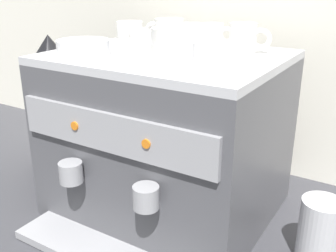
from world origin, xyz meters
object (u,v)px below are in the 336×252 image
ceramic_bowl_1 (216,53)px  coffee_grinder (55,107)px  ceramic_cup_2 (212,35)px  ceramic_cup_3 (168,34)px  ceramic_cup_1 (169,48)px  espresso_machine (167,135)px  ceramic_cup_0 (130,37)px  ceramic_bowl_0 (84,48)px  ceramic_bowl_3 (141,36)px  milk_pitcher (319,231)px  ceramic_cup_5 (244,38)px  ceramic_bowl_2 (138,51)px  ceramic_cup_4 (193,39)px

ceramic_bowl_1 → coffee_grinder: bearing=175.2°
ceramic_cup_2 → ceramic_cup_3: 0.13m
ceramic_cup_1 → coffee_grinder: bearing=164.1°
espresso_machine → ceramic_cup_0: 0.28m
coffee_grinder → ceramic_cup_3: bearing=6.6°
ceramic_cup_2 → ceramic_bowl_0: bearing=-124.3°
ceramic_bowl_3 → milk_pitcher: ceramic_bowl_3 is taller
ceramic_cup_5 → ceramic_bowl_1: size_ratio=0.98×
espresso_machine → ceramic_cup_3: ceramic_cup_3 is taller
ceramic_cup_0 → coffee_grinder: (-0.35, 0.04, -0.26)m
ceramic_bowl_1 → ceramic_cup_1: bearing=-120.7°
ceramic_cup_1 → ceramic_cup_3: 0.24m
ceramic_cup_5 → coffee_grinder: size_ratio=0.24×
ceramic_cup_1 → ceramic_bowl_1: size_ratio=1.06×
ceramic_cup_0 → ceramic_bowl_2: size_ratio=0.80×
espresso_machine → ceramic_cup_1: 0.31m
ceramic_bowl_0 → ceramic_bowl_2: size_ratio=1.05×
milk_pitcher → ceramic_bowl_3: bearing=166.0°
ceramic_bowl_1 → milk_pitcher: ceramic_bowl_1 is taller
ceramic_cup_0 → ceramic_bowl_0: bearing=-120.2°
ceramic_cup_1 → milk_pitcher: (0.33, 0.11, -0.40)m
ceramic_cup_4 → ceramic_bowl_1: 0.11m
ceramic_bowl_0 → ceramic_bowl_1: 0.32m
coffee_grinder → ceramic_cup_1: bearing=-15.9°
espresso_machine → coffee_grinder: coffee_grinder is taller
ceramic_cup_2 → coffee_grinder: bearing=-163.3°
ceramic_bowl_0 → ceramic_bowl_2: (0.14, 0.03, 0.00)m
ceramic_cup_0 → ceramic_cup_5: 0.29m
ceramic_cup_0 → ceramic_cup_3: (0.06, 0.09, 0.00)m
ceramic_bowl_0 → ceramic_cup_4: bearing=35.6°
ceramic_cup_2 → milk_pitcher: bearing=-26.5°
ceramic_cup_5 → ceramic_bowl_2: size_ratio=0.87×
ceramic_cup_2 → ceramic_cup_3: ceramic_cup_3 is taller
ceramic_cup_5 → ceramic_cup_1: bearing=-105.5°
ceramic_cup_2 → ceramic_bowl_0: 0.36m
espresso_machine → ceramic_cup_4: ceramic_cup_4 is taller
ceramic_cup_3 → ceramic_cup_2: bearing=50.5°
ceramic_bowl_0 → ceramic_bowl_1: bearing=17.9°
ceramic_cup_2 → ceramic_cup_4: (0.02, -0.14, 0.01)m
ceramic_bowl_3 → ceramic_cup_1: bearing=-45.1°
ceramic_cup_0 → ceramic_bowl_3: (-0.07, 0.15, -0.02)m
ceramic_cup_3 → ceramic_cup_4: 0.11m
ceramic_bowl_0 → ceramic_cup_0: bearing=59.8°
ceramic_cup_4 → coffee_grinder: (-0.51, -0.01, -0.26)m
ceramic_cup_1 → ceramic_cup_3: ceramic_cup_1 is taller
ceramic_cup_2 → coffee_grinder: 0.57m
espresso_machine → ceramic_cup_2: bearing=75.6°
ceramic_cup_3 → coffee_grinder: size_ratio=0.26×
milk_pitcher → ceramic_cup_1: bearing=-161.3°
ceramic_cup_4 → ceramic_bowl_3: 0.25m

